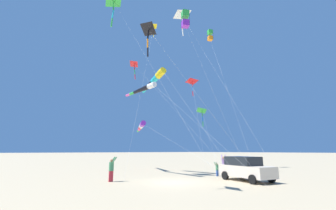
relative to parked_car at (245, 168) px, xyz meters
name	(u,v)px	position (x,y,z in m)	size (l,w,h in m)	color
ground_plane	(174,182)	(-4.86, 2.99, -0.95)	(600.00, 600.00, 0.00)	tan
parked_car	(245,168)	(0.00, 0.00, 0.00)	(2.76, 4.59, 1.85)	beige
cooler_box	(271,177)	(2.51, -0.66, -0.74)	(0.62, 0.42, 0.42)	purple
person_adult_flyer	(224,164)	(2.49, 4.09, 0.10)	(0.69, 0.66, 1.93)	#232328
person_child_green_jacket	(217,168)	(0.77, 3.53, -0.26)	(0.39, 0.31, 1.28)	#335199
person_child_grey_jacket	(111,168)	(-8.54, 6.06, 0.06)	(0.57, 0.45, 1.86)	#B72833
kite_delta_green_low_center	(149,30)	(-8.53, 1.02, 9.40)	(8.28, 3.91, 10.73)	black
kite_delta_rainbow_low_near	(114,1)	(-7.50, 9.92, 17.28)	(5.91, 10.58, 18.68)	green
kite_delta_long_streamer_left	(135,65)	(-3.51, 12.11, 11.67)	(5.39, 10.90, 13.03)	red
kite_box_black_fish_shape	(185,19)	(0.31, 7.00, 16.74)	(5.26, 4.44, 18.73)	green
kite_delta_yellow_midlevel	(192,82)	(3.39, 9.27, 10.11)	(3.26, 5.19, 11.46)	red
kite_windsock_long_streamer_right	(141,126)	(-1.61, 13.37, 4.36)	(2.62, 16.32, 5.80)	purple
kite_windsock_checkered_midright	(156,78)	(-2.36, 9.21, 9.36)	(0.92, 13.26, 11.16)	yellow
kite_windsock_striped_overhead	(143,89)	(-4.44, 8.46, 7.60)	(2.97, 15.33, 8.79)	white
kite_delta_red_high_left	(182,15)	(1.40, 8.78, 18.67)	(1.85, 11.69, 20.05)	white
kite_box_small_distant	(210,35)	(8.15, 10.01, 18.60)	(6.68, 10.30, 20.42)	green
kite_delta_teal_far_right	(154,27)	(-0.33, 12.77, 18.19)	(7.44, 6.97, 19.53)	yellow
kite_delta_blue_topmost	(202,111)	(5.62, 9.79, 6.59)	(5.35, 7.36, 8.00)	green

